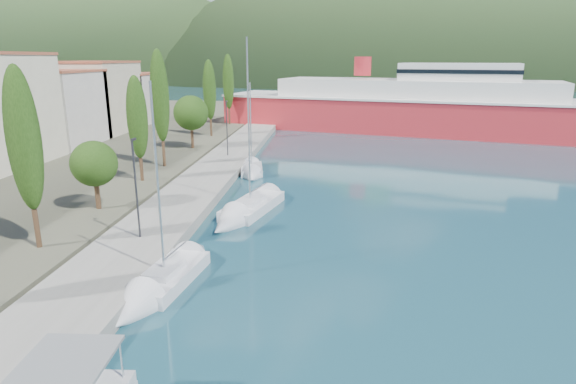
# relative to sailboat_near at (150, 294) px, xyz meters

# --- Properties ---
(ground) EXTENTS (1400.00, 1400.00, 0.00)m
(ground) POSITION_rel_sailboat_near_xyz_m (6.09, 113.62, -0.31)
(ground) COLOR #1E4D5B
(quay) EXTENTS (5.00, 88.00, 0.80)m
(quay) POSITION_rel_sailboat_near_xyz_m (-2.91, 19.62, 0.09)
(quay) COLOR gray
(quay) RESTS_ON ground
(hills_far) EXTENTS (1480.00, 900.00, 180.00)m
(hills_far) POSITION_rel_sailboat_near_xyz_m (144.68, 612.35, 77.08)
(hills_far) COLOR gray
(hills_far) RESTS_ON ground
(hills_near) EXTENTS (1010.00, 520.00, 115.00)m
(hills_near) POSITION_rel_sailboat_near_xyz_m (104.14, 366.12, 48.87)
(hills_near) COLOR #355028
(hills_near) RESTS_ON ground
(town_buildings) EXTENTS (9.20, 69.20, 11.30)m
(town_buildings) POSITION_rel_sailboat_near_xyz_m (-25.91, 30.52, 5.26)
(town_buildings) COLOR beige
(town_buildings) RESTS_ON land_strip
(tree_row) EXTENTS (4.19, 64.02, 11.59)m
(tree_row) POSITION_rel_sailboat_near_xyz_m (-8.28, 27.53, 5.77)
(tree_row) COLOR #47301E
(tree_row) RESTS_ON land_strip
(lamp_posts) EXTENTS (0.15, 45.61, 6.06)m
(lamp_posts) POSITION_rel_sailboat_near_xyz_m (-2.91, 8.45, 3.78)
(lamp_posts) COLOR #2D2D33
(lamp_posts) RESTS_ON quay
(sailboat_near) EXTENTS (3.48, 8.12, 11.30)m
(sailboat_near) POSITION_rel_sailboat_near_xyz_m (0.00, 0.00, 0.00)
(sailboat_near) COLOR silver
(sailboat_near) RESTS_ON ground
(sailboat_mid) EXTENTS (5.00, 9.92, 13.81)m
(sailboat_mid) POSITION_rel_sailboat_near_xyz_m (2.13, 12.30, 0.02)
(sailboat_mid) COLOR silver
(sailboat_mid) RESTS_ON ground
(sailboat_far) EXTENTS (3.28, 7.02, 9.93)m
(sailboat_far) POSITION_rel_sailboat_near_xyz_m (0.86, 25.70, -0.02)
(sailboat_far) COLOR silver
(sailboat_far) RESTS_ON ground
(ferry) EXTENTS (62.79, 29.76, 12.23)m
(ferry) POSITION_rel_sailboat_near_xyz_m (21.91, 57.86, 3.42)
(ferry) COLOR red
(ferry) RESTS_ON ground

